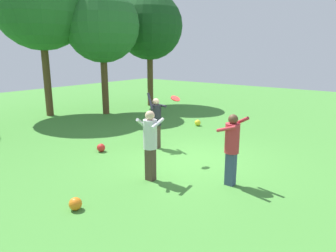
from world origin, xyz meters
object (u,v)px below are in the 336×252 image
tree_far_right (150,26)px  person_thrower (156,119)px  ball_red (101,148)px  tree_right (102,25)px  ball_orange (75,204)px  person_catcher (232,144)px  tree_center (40,2)px  ball_yellow (198,123)px  frisbee (175,99)px  person_bystander (150,140)px

tree_far_right → person_thrower: bearing=-137.4°
ball_red → tree_right: (4.24, 4.66, 4.21)m
ball_orange → tree_far_right: size_ratio=0.04×
person_catcher → ball_red: 4.50m
person_catcher → tree_far_right: 12.01m
tree_far_right → tree_right: tree_far_right is taller
person_catcher → tree_far_right: tree_far_right is taller
person_thrower → tree_center: tree_center is taller
ball_orange → tree_far_right: 13.21m
ball_red → tree_center: (2.21, 6.52, 5.20)m
person_catcher → tree_right: size_ratio=0.28×
ball_yellow → tree_right: bearing=97.1°
ball_red → tree_far_right: 9.81m
ball_orange → tree_far_right: tree_far_right is taller
frisbee → tree_right: (3.39, 6.98, 2.52)m
ball_yellow → tree_far_right: tree_far_right is taller
frisbee → ball_yellow: size_ratio=1.18×
person_thrower → tree_right: 7.27m
ball_red → ball_orange: 3.73m
tree_right → tree_far_right: bearing=-2.5°
person_catcher → ball_red: bearing=19.1°
person_catcher → tree_center: size_ratio=0.23×
tree_right → tree_center: bearing=137.7°
person_thrower → person_catcher: bearing=5.7°
frisbee → tree_far_right: size_ratio=0.05×
tree_far_right → frisbee: bearing=-134.4°
tree_far_right → tree_center: size_ratio=0.84×
person_thrower → tree_far_right: size_ratio=0.29×
person_bystander → tree_right: 9.46m
person_thrower → person_catcher: person_thrower is taller
person_bystander → tree_center: 10.58m
frisbee → ball_red: (-0.85, 2.32, -1.70)m
ball_red → tree_right: bearing=47.7°
person_thrower → ball_red: 1.99m
ball_red → person_thrower: bearing=-38.9°
person_thrower → ball_red: bearing=-104.2°
tree_far_right → tree_center: (-5.33, 2.00, 0.86)m
tree_right → ball_red: bearing=-132.3°
person_bystander → tree_far_right: tree_far_right is taller
ball_red → tree_far_right: size_ratio=0.04×
person_thrower → ball_red: size_ratio=6.94×
frisbee → ball_yellow: bearing=24.1°
ball_yellow → person_thrower: bearing=-169.9°
person_catcher → person_bystander: bearing=45.1°
tree_right → frisbee: bearing=-115.9°
tree_far_right → tree_center: 5.76m
person_bystander → frisbee: frisbee is taller
ball_orange → tree_center: bearing=61.1°
ball_red → tree_far_right: bearing=30.9°
person_thrower → ball_red: (-1.40, 1.13, -0.86)m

